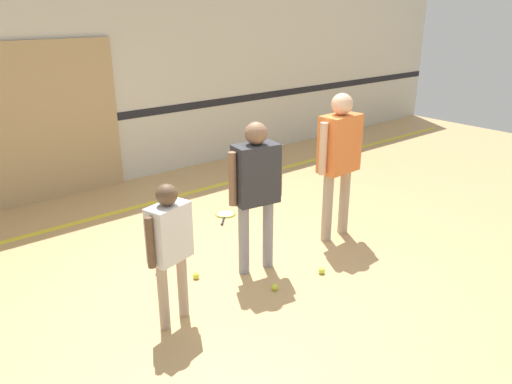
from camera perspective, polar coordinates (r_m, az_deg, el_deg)
ground_plane at (r=5.28m, az=-0.49°, el=-8.78°), size 16.00×16.00×0.00m
wall_back at (r=7.65m, az=-17.41°, el=12.25°), size 16.00×0.07×3.20m
wall_panel at (r=7.34m, az=-24.86°, el=6.88°), size 2.57×0.05×2.17m
floor_stripe at (r=7.06m, az=-12.48°, el=-1.38°), size 14.40×0.10×0.01m
person_instructor at (r=4.88m, az=0.00°, el=1.17°), size 0.59×0.31×1.56m
person_student_left at (r=4.16m, az=-9.83°, el=-5.41°), size 0.47×0.28×1.27m
person_student_right at (r=5.69m, az=9.49°, el=4.63°), size 0.65×0.28×1.70m
racket_spare_on_floor at (r=5.54m, az=-9.93°, el=-7.51°), size 0.51×0.46×0.03m
racket_second_spare at (r=6.57m, az=-3.55°, el=-2.55°), size 0.45×0.46×0.03m
tennis_ball_near_instructor at (r=4.91m, az=2.13°, el=-10.82°), size 0.07×0.07×0.07m
tennis_ball_by_spare_racket at (r=5.70m, az=-10.25°, el=-6.41°), size 0.07×0.07×0.07m
tennis_ball_stray_left at (r=5.13m, az=-6.87°, el=-9.47°), size 0.07×0.07×0.07m
tennis_ball_stray_right at (r=5.22m, az=7.52°, el=-8.91°), size 0.07×0.07×0.07m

